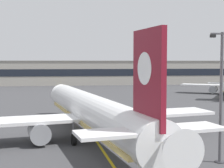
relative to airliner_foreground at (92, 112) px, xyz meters
The scene contains 5 objects.
taxiway_centreline 14.73m from the airliner_foreground, 92.17° to the left, with size 0.30×180.00×0.01m, color yellow.
airliner_foreground is the anchor object (origin of this frame).
apron_lamp_post 15.41m from the airliner_foreground, 43.64° to the right, with size 2.24×0.90×11.93m.
safety_cone_by_nose_gear 15.50m from the airliner_foreground, 84.14° to the left, with size 0.44×0.44×0.55m.
terminal_building 97.92m from the airliner_foreground, 88.42° to the left, with size 126.66×12.40×9.82m.
Camera 1 is at (-2.52, -23.04, 9.23)m, focal length 53.09 mm.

